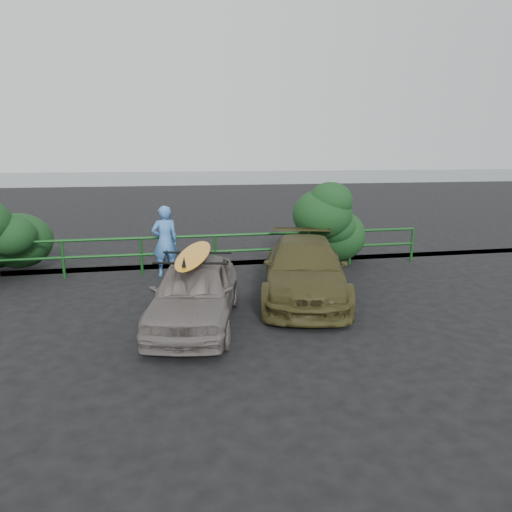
{
  "coord_description": "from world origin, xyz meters",
  "views": [
    {
      "loc": [
        -0.29,
        -7.39,
        3.23
      ],
      "look_at": [
        1.65,
        2.44,
        0.96
      ],
      "focal_mm": 32.0,
      "sensor_mm": 36.0,
      "label": 1
    }
  ],
  "objects_px": {
    "guardrail": "(179,254)",
    "sedan": "(195,291)",
    "man": "(165,241)",
    "olive_vehicle": "(304,269)",
    "surfboard": "(194,254)"
  },
  "relations": [
    {
      "from": "guardrail",
      "to": "man",
      "type": "bearing_deg",
      "value": -142.43
    },
    {
      "from": "guardrail",
      "to": "sedan",
      "type": "bearing_deg",
      "value": -87.3
    },
    {
      "from": "guardrail",
      "to": "olive_vehicle",
      "type": "distance_m",
      "value": 3.88
    },
    {
      "from": "guardrail",
      "to": "surfboard",
      "type": "distance_m",
      "value": 4.05
    },
    {
      "from": "man",
      "to": "surfboard",
      "type": "distance_m",
      "value": 3.75
    },
    {
      "from": "guardrail",
      "to": "olive_vehicle",
      "type": "bearing_deg",
      "value": -45.0
    },
    {
      "from": "sedan",
      "to": "surfboard",
      "type": "height_order",
      "value": "surfboard"
    },
    {
      "from": "sedan",
      "to": "guardrail",
      "type": "bearing_deg",
      "value": 104.81
    },
    {
      "from": "sedan",
      "to": "man",
      "type": "relative_size",
      "value": 1.99
    },
    {
      "from": "surfboard",
      "to": "man",
      "type": "bearing_deg",
      "value": 110.45
    },
    {
      "from": "man",
      "to": "olive_vehicle",
      "type": "bearing_deg",
      "value": 131.94
    },
    {
      "from": "olive_vehicle",
      "to": "man",
      "type": "height_order",
      "value": "man"
    },
    {
      "from": "sedan",
      "to": "olive_vehicle",
      "type": "height_order",
      "value": "olive_vehicle"
    },
    {
      "from": "man",
      "to": "sedan",
      "type": "bearing_deg",
      "value": 88.86
    },
    {
      "from": "guardrail",
      "to": "sedan",
      "type": "height_order",
      "value": "sedan"
    }
  ]
}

